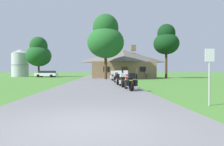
{
  "coord_description": "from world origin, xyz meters",
  "views": [
    {
      "loc": [
        0.31,
        -4.45,
        1.29
      ],
      "look_at": [
        1.68,
        17.16,
        1.1
      ],
      "focal_mm": 31.12,
      "sensor_mm": 36.0,
      "label": 1
    }
  ],
  "objects_px": {
    "motorcycle_green_second_in_row": "(122,80)",
    "metal_signpost_roadside": "(209,70)",
    "motorcycle_red_nearest_to_camera": "(130,82)",
    "tree_by_lodge_front": "(106,38)",
    "tree_left_far": "(39,53)",
    "parked_white_suv_far_left": "(47,74)",
    "motorcycle_yellow_fourth_in_row": "(117,78)",
    "motorcycle_green_fifth_in_row": "(115,77)",
    "motorcycle_green_farthest_in_row": "(113,76)",
    "motorcycle_blue_third_in_row": "(117,79)",
    "bystander_tan_shirt_beside_signpost": "(137,73)",
    "bystander_gray_shirt_near_lodge": "(147,73)",
    "tree_right_of_lodge": "(166,41)",
    "metal_silo_distant": "(20,63)"
  },
  "relations": [
    {
      "from": "bystander_gray_shirt_near_lodge",
      "to": "parked_white_suv_far_left",
      "type": "xyz_separation_m",
      "value": [
        -19.68,
        8.69,
        -0.15
      ]
    },
    {
      "from": "motorcycle_green_farthest_in_row",
      "to": "bystander_tan_shirt_beside_signpost",
      "type": "xyz_separation_m",
      "value": [
        4.35,
        5.75,
        0.32
      ]
    },
    {
      "from": "motorcycle_green_farthest_in_row",
      "to": "tree_left_far",
      "type": "xyz_separation_m",
      "value": [
        -15.68,
        19.58,
        4.89
      ]
    },
    {
      "from": "bystander_tan_shirt_beside_signpost",
      "to": "motorcycle_blue_third_in_row",
      "type": "bearing_deg",
      "value": -28.85
    },
    {
      "from": "motorcycle_green_second_in_row",
      "to": "metal_signpost_roadside",
      "type": "height_order",
      "value": "metal_signpost_roadside"
    },
    {
      "from": "bystander_gray_shirt_near_lodge",
      "to": "tree_by_lodge_front",
      "type": "height_order",
      "value": "tree_by_lodge_front"
    },
    {
      "from": "motorcycle_green_second_in_row",
      "to": "motorcycle_green_farthest_in_row",
      "type": "bearing_deg",
      "value": 87.77
    },
    {
      "from": "tree_by_lodge_front",
      "to": "parked_white_suv_far_left",
      "type": "relative_size",
      "value": 2.15
    },
    {
      "from": "motorcycle_red_nearest_to_camera",
      "to": "bystander_gray_shirt_near_lodge",
      "type": "height_order",
      "value": "bystander_gray_shirt_near_lodge"
    },
    {
      "from": "parked_white_suv_far_left",
      "to": "tree_left_far",
      "type": "bearing_deg",
      "value": 48.45
    },
    {
      "from": "motorcycle_green_second_in_row",
      "to": "metal_signpost_roadside",
      "type": "xyz_separation_m",
      "value": [
        2.38,
        -8.24,
        0.73
      ]
    },
    {
      "from": "motorcycle_blue_third_in_row",
      "to": "tree_right_of_lodge",
      "type": "relative_size",
      "value": 0.2
    },
    {
      "from": "motorcycle_red_nearest_to_camera",
      "to": "bystander_gray_shirt_near_lodge",
      "type": "bearing_deg",
      "value": 67.36
    },
    {
      "from": "motorcycle_green_farthest_in_row",
      "to": "tree_left_far",
      "type": "height_order",
      "value": "tree_left_far"
    },
    {
      "from": "motorcycle_red_nearest_to_camera",
      "to": "motorcycle_green_fifth_in_row",
      "type": "distance_m",
      "value": 10.53
    },
    {
      "from": "motorcycle_yellow_fourth_in_row",
      "to": "motorcycle_green_farthest_in_row",
      "type": "distance_m",
      "value": 5.42
    },
    {
      "from": "motorcycle_yellow_fourth_in_row",
      "to": "tree_right_of_lodge",
      "type": "xyz_separation_m",
      "value": [
        10.78,
        15.58,
        6.45
      ]
    },
    {
      "from": "bystander_gray_shirt_near_lodge",
      "to": "tree_right_of_lodge",
      "type": "bearing_deg",
      "value": 48.64
    },
    {
      "from": "motorcycle_yellow_fourth_in_row",
      "to": "tree_right_of_lodge",
      "type": "height_order",
      "value": "tree_right_of_lodge"
    },
    {
      "from": "motorcycle_green_second_in_row",
      "to": "tree_by_lodge_front",
      "type": "relative_size",
      "value": 0.2
    },
    {
      "from": "metal_signpost_roadside",
      "to": "metal_silo_distant",
      "type": "bearing_deg",
      "value": 119.64
    },
    {
      "from": "motorcycle_yellow_fourth_in_row",
      "to": "tree_by_lodge_front",
      "type": "bearing_deg",
      "value": 89.49
    },
    {
      "from": "tree_by_lodge_front",
      "to": "tree_left_far",
      "type": "height_order",
      "value": "tree_by_lodge_front"
    },
    {
      "from": "tree_left_far",
      "to": "motorcycle_yellow_fourth_in_row",
      "type": "bearing_deg",
      "value": -57.84
    },
    {
      "from": "motorcycle_green_farthest_in_row",
      "to": "metal_signpost_roadside",
      "type": "relative_size",
      "value": 0.97
    },
    {
      "from": "motorcycle_green_second_in_row",
      "to": "parked_white_suv_far_left",
      "type": "distance_m",
      "value": 30.16
    },
    {
      "from": "bystander_tan_shirt_beside_signpost",
      "to": "motorcycle_green_second_in_row",
      "type": "bearing_deg",
      "value": -25.75
    },
    {
      "from": "tree_left_far",
      "to": "metal_silo_distant",
      "type": "height_order",
      "value": "tree_left_far"
    },
    {
      "from": "tree_by_lodge_front",
      "to": "parked_white_suv_far_left",
      "type": "bearing_deg",
      "value": 136.04
    },
    {
      "from": "metal_silo_distant",
      "to": "parked_white_suv_far_left",
      "type": "height_order",
      "value": "metal_silo_distant"
    },
    {
      "from": "tree_left_far",
      "to": "parked_white_suv_far_left",
      "type": "bearing_deg",
      "value": -48.73
    },
    {
      "from": "bystander_gray_shirt_near_lodge",
      "to": "metal_silo_distant",
      "type": "height_order",
      "value": "metal_silo_distant"
    },
    {
      "from": "motorcycle_blue_third_in_row",
      "to": "bystander_tan_shirt_beside_signpost",
      "type": "height_order",
      "value": "bystander_tan_shirt_beside_signpost"
    },
    {
      "from": "motorcycle_red_nearest_to_camera",
      "to": "metal_signpost_roadside",
      "type": "bearing_deg",
      "value": -74.0
    },
    {
      "from": "tree_right_of_lodge",
      "to": "tree_left_far",
      "type": "height_order",
      "value": "tree_right_of_lodge"
    },
    {
      "from": "motorcycle_green_second_in_row",
      "to": "metal_silo_distant",
      "type": "distance_m",
      "value": 38.82
    },
    {
      "from": "motorcycle_red_nearest_to_camera",
      "to": "bystander_tan_shirt_beside_signpost",
      "type": "height_order",
      "value": "bystander_tan_shirt_beside_signpost"
    },
    {
      "from": "metal_silo_distant",
      "to": "parked_white_suv_far_left",
      "type": "relative_size",
      "value": 1.37
    },
    {
      "from": "motorcycle_green_fifth_in_row",
      "to": "tree_right_of_lodge",
      "type": "height_order",
      "value": "tree_right_of_lodge"
    },
    {
      "from": "motorcycle_green_second_in_row",
      "to": "motorcycle_red_nearest_to_camera",
      "type": "bearing_deg",
      "value": -88.5
    },
    {
      "from": "motorcycle_yellow_fourth_in_row",
      "to": "motorcycle_green_fifth_in_row",
      "type": "xyz_separation_m",
      "value": [
        0.1,
        2.64,
        0.0
      ]
    },
    {
      "from": "motorcycle_green_second_in_row",
      "to": "tree_by_lodge_front",
      "type": "distance_m",
      "value": 16.38
    },
    {
      "from": "tree_left_far",
      "to": "parked_white_suv_far_left",
      "type": "xyz_separation_m",
      "value": [
        2.56,
        -2.92,
        -4.72
      ]
    },
    {
      "from": "motorcycle_green_second_in_row",
      "to": "bystander_tan_shirt_beside_signpost",
      "type": "bearing_deg",
      "value": 72.76
    },
    {
      "from": "tree_left_far",
      "to": "tree_right_of_lodge",
      "type": "bearing_deg",
      "value": -19.56
    },
    {
      "from": "motorcycle_red_nearest_to_camera",
      "to": "tree_by_lodge_front",
      "type": "distance_m",
      "value": 19.05
    },
    {
      "from": "motorcycle_green_farthest_in_row",
      "to": "tree_right_of_lodge",
      "type": "height_order",
      "value": "tree_right_of_lodge"
    },
    {
      "from": "motorcycle_green_second_in_row",
      "to": "bystander_gray_shirt_near_lodge",
      "type": "xyz_separation_m",
      "value": [
        6.56,
        18.47,
        0.31
      ]
    },
    {
      "from": "metal_signpost_roadside",
      "to": "tree_left_far",
      "type": "relative_size",
      "value": 0.23
    },
    {
      "from": "motorcycle_green_farthest_in_row",
      "to": "tree_by_lodge_front",
      "type": "distance_m",
      "value": 7.62
    }
  ]
}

